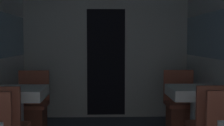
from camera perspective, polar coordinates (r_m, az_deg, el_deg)
name	(u,v)px	position (r m, az deg, el deg)	size (l,w,h in m)	color
bulkhead_far	(106,52)	(5.29, -1.11, 2.01)	(2.75, 0.09, 2.23)	#A8A8A3
dining_table_left_1	(20,97)	(3.81, -16.54, -6.07)	(0.59, 0.59, 0.76)	#4C4C51
chair_left_far_1	(32,115)	(4.45, -14.45, -9.28)	(0.42, 0.42, 0.89)	brown
dining_table_right_1	(194,97)	(3.84, 14.80, -5.95)	(0.59, 0.59, 0.76)	#4C4C51
chair_right_far_1	(181,114)	(4.48, 12.50, -9.16)	(0.42, 0.42, 0.89)	brown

